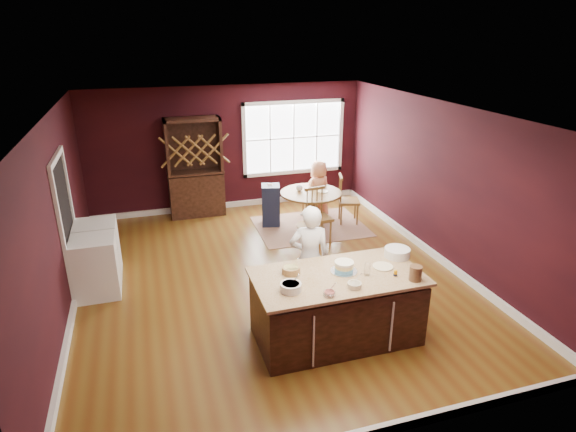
% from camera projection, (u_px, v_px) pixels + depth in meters
% --- Properties ---
extents(room_shell, '(7.00, 7.00, 7.00)m').
position_uv_depth(room_shell, '(269.00, 200.00, 7.37)').
color(room_shell, brown).
rests_on(room_shell, ground).
extents(window, '(2.36, 0.10, 1.66)m').
position_uv_depth(window, '(294.00, 138.00, 10.81)').
color(window, white).
rests_on(window, room_shell).
extents(doorway, '(0.08, 1.26, 2.13)m').
position_uv_depth(doorway, '(68.00, 227.00, 7.21)').
color(doorway, white).
rests_on(doorway, room_shell).
extents(kitchen_island, '(2.14, 1.12, 0.92)m').
position_uv_depth(kitchen_island, '(336.00, 308.00, 6.20)').
color(kitchen_island, black).
rests_on(kitchen_island, ground).
extents(dining_table, '(1.23, 1.23, 0.75)m').
position_uv_depth(dining_table, '(311.00, 202.00, 9.67)').
color(dining_table, brown).
rests_on(dining_table, ground).
extents(baker, '(0.64, 0.50, 1.58)m').
position_uv_depth(baker, '(309.00, 258.00, 6.76)').
color(baker, white).
rests_on(baker, ground).
extents(layer_cake, '(0.34, 0.34, 0.14)m').
position_uv_depth(layer_cake, '(344.00, 267.00, 6.09)').
color(layer_cake, white).
rests_on(layer_cake, kitchen_island).
extents(bowl_blue, '(0.26, 0.26, 0.10)m').
position_uv_depth(bowl_blue, '(291.00, 287.00, 5.65)').
color(bowl_blue, white).
rests_on(bowl_blue, kitchen_island).
extents(bowl_yellow, '(0.23, 0.23, 0.09)m').
position_uv_depth(bowl_yellow, '(291.00, 270.00, 6.06)').
color(bowl_yellow, '#A37655').
rests_on(bowl_yellow, kitchen_island).
extents(bowl_pink, '(0.15, 0.15, 0.05)m').
position_uv_depth(bowl_pink, '(329.00, 294.00, 5.55)').
color(bowl_pink, silver).
rests_on(bowl_pink, kitchen_island).
extents(bowl_olive, '(0.17, 0.17, 0.06)m').
position_uv_depth(bowl_olive, '(354.00, 285.00, 5.73)').
color(bowl_olive, silver).
rests_on(bowl_olive, kitchen_island).
extents(drinking_glass, '(0.08, 0.08, 0.16)m').
position_uv_depth(drinking_glass, '(367.00, 269.00, 6.00)').
color(drinking_glass, silver).
rests_on(drinking_glass, kitchen_island).
extents(dinner_plate, '(0.27, 0.27, 0.02)m').
position_uv_depth(dinner_plate, '(383.00, 267.00, 6.22)').
color(dinner_plate, beige).
rests_on(dinner_plate, kitchen_island).
extents(white_tub, '(0.35, 0.35, 0.12)m').
position_uv_depth(white_tub, '(397.00, 252.00, 6.50)').
color(white_tub, white).
rests_on(white_tub, kitchen_island).
extents(stoneware_crock, '(0.16, 0.16, 0.19)m').
position_uv_depth(stoneware_crock, '(416.00, 273.00, 5.87)').
color(stoneware_crock, brown).
rests_on(stoneware_crock, kitchen_island).
extents(toy_figurine, '(0.05, 0.05, 0.08)m').
position_uv_depth(toy_figurine, '(396.00, 273.00, 5.99)').
color(toy_figurine, '#E19502').
rests_on(toy_figurine, kitchen_island).
extents(rug, '(2.22, 1.73, 0.01)m').
position_uv_depth(rug, '(310.00, 226.00, 9.87)').
color(rug, brown).
rests_on(rug, ground).
extents(chair_east, '(0.52, 0.53, 1.03)m').
position_uv_depth(chair_east, '(349.00, 199.00, 9.92)').
color(chair_east, brown).
rests_on(chair_east, ground).
extents(chair_south, '(0.49, 0.47, 1.05)m').
position_uv_depth(chair_south, '(319.00, 216.00, 9.00)').
color(chair_south, brown).
rests_on(chair_south, ground).
extents(chair_north, '(0.56, 0.55, 0.99)m').
position_uv_depth(chair_north, '(314.00, 191.00, 10.46)').
color(chair_north, brown).
rests_on(chair_north, ground).
extents(seated_woman, '(0.72, 0.61, 1.25)m').
position_uv_depth(seated_woman, '(319.00, 190.00, 10.12)').
color(seated_woman, tan).
rests_on(seated_woman, ground).
extents(high_chair, '(0.44, 0.44, 0.89)m').
position_uv_depth(high_chair, '(271.00, 204.00, 9.81)').
color(high_chair, black).
rests_on(high_chair, ground).
extents(toddler, '(0.18, 0.14, 0.26)m').
position_uv_depth(toddler, '(270.00, 187.00, 9.68)').
color(toddler, '#8CA5BF').
rests_on(toddler, high_chair).
extents(table_plate, '(0.21, 0.21, 0.02)m').
position_uv_depth(table_plate, '(323.00, 191.00, 9.60)').
color(table_plate, beige).
rests_on(table_plate, dining_table).
extents(table_cup, '(0.13, 0.13, 0.10)m').
position_uv_depth(table_cup, '(299.00, 188.00, 9.64)').
color(table_cup, white).
rests_on(table_cup, dining_table).
extents(hutch, '(1.15, 0.48, 2.11)m').
position_uv_depth(hutch, '(195.00, 168.00, 10.13)').
color(hutch, black).
rests_on(hutch, ground).
extents(washer, '(0.63, 0.61, 0.92)m').
position_uv_depth(washer, '(96.00, 267.00, 7.22)').
color(washer, white).
rests_on(washer, ground).
extents(dryer, '(0.64, 0.62, 0.93)m').
position_uv_depth(dryer, '(98.00, 249.00, 7.79)').
color(dryer, silver).
rests_on(dryer, ground).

